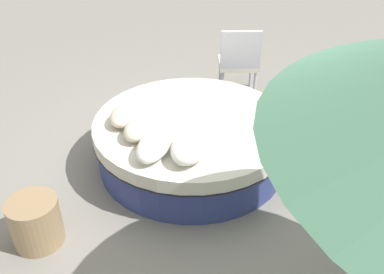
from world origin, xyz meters
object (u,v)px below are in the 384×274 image
patio_chair (239,59)px  side_table (36,222)px  throw_pillow_1 (140,129)px  throw_pillow_0 (127,114)px  throw_pillow_2 (154,145)px  throw_pillow_3 (191,146)px  round_bed (192,141)px

patio_chair → side_table: patio_chair is taller
throw_pillow_1 → patio_chair: (2.09, -0.55, -0.04)m
throw_pillow_0 → throw_pillow_1: bearing=-134.1°
throw_pillow_0 → patio_chair: 2.02m
throw_pillow_1 → side_table: throw_pillow_1 is taller
throw_pillow_0 → patio_chair: patio_chair is taller
throw_pillow_1 → throw_pillow_2: size_ratio=0.77×
throw_pillow_2 → throw_pillow_3: size_ratio=0.99×
side_table → round_bed: bearing=-31.5°
throw_pillow_0 → side_table: throw_pillow_0 is taller
throw_pillow_0 → side_table: bearing=167.1°
throw_pillow_1 → patio_chair: 2.16m
patio_chair → side_table: bearing=-126.4°
throw_pillow_1 → throw_pillow_3: (-0.16, -0.57, 0.02)m
throw_pillow_0 → throw_pillow_1: (-0.22, -0.23, 0.00)m
throw_pillow_1 → patio_chair: bearing=-14.7°
throw_pillow_0 → throw_pillow_1: throw_pillow_1 is taller
throw_pillow_3 → side_table: size_ratio=1.26×
side_table → throw_pillow_2: bearing=-42.4°
throw_pillow_1 → side_table: size_ratio=0.96×
throw_pillow_2 → throw_pillow_1: bearing=47.1°
throw_pillow_2 → side_table: size_ratio=1.25×
round_bed → throw_pillow_3: throw_pillow_3 is taller
patio_chair → side_table: (-3.16, 1.08, -0.34)m
round_bed → side_table: round_bed is taller
throw_pillow_1 → side_table: 1.25m
side_table → throw_pillow_0: bearing=-12.9°
round_bed → patio_chair: size_ratio=2.11×
throw_pillow_2 → side_table: bearing=137.6°
throw_pillow_0 → throw_pillow_1: 0.32m
throw_pillow_0 → throw_pillow_2: size_ratio=0.88×
throw_pillow_0 → throw_pillow_3: (-0.39, -0.80, 0.02)m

